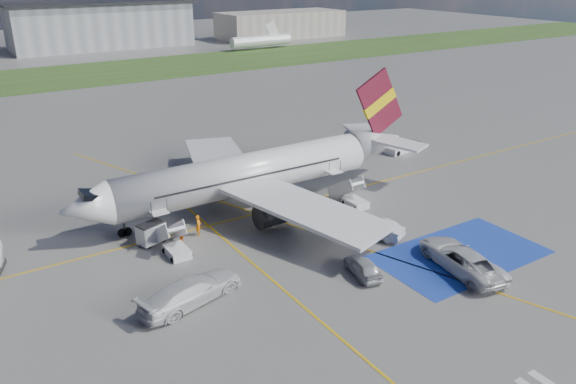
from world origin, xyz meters
The scene contains 20 objects.
ground centered at (0.00, 0.00, 0.00)m, with size 400.00×400.00×0.00m, color #60605E.
grass_strip centered at (0.00, 95.00, 0.01)m, with size 400.00×30.00×0.01m, color #2D4C1E.
taxiway_line_main centered at (0.00, 12.00, 0.01)m, with size 120.00×0.20×0.01m, color gold.
taxiway_line_cross centered at (-5.00, -10.00, 0.01)m, with size 0.20×60.00×0.01m, color gold.
taxiway_line_diag centered at (0.00, 12.00, 0.01)m, with size 0.20×60.00×0.01m, color gold.
staging_box centered at (10.00, -4.00, 0.01)m, with size 14.00×8.00×0.01m, color #1B3AA7.
terminal_centre centered at (20.00, 135.00, 6.00)m, with size 48.00×18.00×12.00m, color gray.
terminal_east centered at (75.00, 128.00, 4.00)m, with size 40.00×16.00×8.00m, color gray.
airliner centered at (1.51, 14.00, 3.39)m, with size 36.81×32.95×11.92m.
airstairs_fwd centered at (-9.50, 8.70, 0.62)m, with size 1.90×5.20×3.60m.
airstairs_aft centered at (9.00, 8.70, 0.62)m, with size 1.90×5.20×3.60m.
gpu_cart centered at (-10.50, 11.46, 0.84)m, with size 2.55×2.03×1.87m.
belt_loader centered at (25.09, 18.72, 0.41)m, with size 5.68×2.78×1.65m.
car_silver_a centered at (1.23, -2.23, 0.70)m, with size 1.65×4.11×1.40m, color #A9ACB0.
car_silver_b centered at (6.37, 2.23, 0.79)m, with size 1.68×4.82×1.59m, color #B4B6BC.
van_white_a centered at (8.19, -5.59, 1.20)m, with size 2.94×6.39×2.40m, color silver.
van_white_b centered at (-11.25, 1.34, 1.19)m, with size 2.48×6.09×2.39m, color silver.
crew_fwd centered at (-6.48, 10.76, 0.94)m, with size 0.69×0.45×1.88m, color orange.
crew_nose centered at (-8.41, 10.31, 0.98)m, with size 0.95×0.74×1.95m, color orange.
crew_aft centered at (4.85, 8.00, 0.77)m, with size 0.90×0.37×1.53m, color orange.
Camera 1 is at (-23.64, -30.54, 22.01)m, focal length 35.00 mm.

